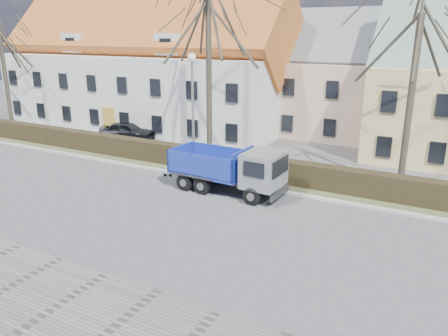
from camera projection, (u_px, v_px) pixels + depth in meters
The scene contains 14 objects.
ground at pixel (158, 206), 21.24m from camera, with size 120.00×120.00×0.00m, color #4D4D50.
sidewalk_near at pixel (0, 293), 14.08m from camera, with size 80.00×5.00×0.08m, color slate.
curb_far at pixel (206, 178), 25.09m from camera, with size 80.00×0.30×0.12m, color #A7A6A1.
grass_strip at pixel (219, 171), 26.43m from camera, with size 80.00×3.00×0.10m, color #4A532E.
hedge at pixel (218, 162), 26.09m from camera, with size 60.00×0.90×1.30m, color black.
building_white at pixel (145, 71), 39.15m from camera, with size 26.80×10.80×9.50m, color silver, non-canonical shape.
building_pink at pixel (345, 85), 35.05m from camera, with size 10.80×8.80×8.00m, color #CFAA93, non-canonical shape.
tree_0 at pixel (5, 71), 36.85m from camera, with size 7.20×7.20×9.90m, color #342D24, non-canonical shape.
tree_1 at pixel (209, 62), 27.40m from camera, with size 9.20×9.20×12.65m, color #342D24, non-canonical shape.
tree_2 at pixel (412, 85), 22.23m from camera, with size 8.00×8.00×11.00m, color #342D24, non-canonical shape.
dump_truck at pixel (223, 168), 22.87m from camera, with size 6.39×2.37×2.56m, color navy, non-canonical shape.
streetlight at pixel (193, 109), 27.12m from camera, with size 0.55×0.55×6.99m, color gray, non-canonical shape.
cart_frame at pixel (164, 171), 25.50m from camera, with size 0.75×0.43×0.68m, color silver, non-canonical shape.
parked_car_a at pixel (127, 131), 33.91m from camera, with size 1.73×4.30×1.47m, color black.
Camera 1 is at (12.17, -15.85, 8.09)m, focal length 35.00 mm.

